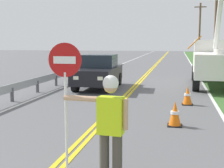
% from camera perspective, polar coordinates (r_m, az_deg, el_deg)
% --- Properties ---
extents(centerline_yellow_left, '(0.11, 110.00, 0.01)m').
position_cam_1_polar(centerline_yellow_left, '(21.38, 5.81, 1.44)').
color(centerline_yellow_left, yellow).
rests_on(centerline_yellow_left, ground).
extents(centerline_yellow_right, '(0.11, 110.00, 0.01)m').
position_cam_1_polar(centerline_yellow_right, '(21.36, 6.29, 1.42)').
color(centerline_yellow_right, yellow).
rests_on(centerline_yellow_right, ground).
extents(edge_line_right, '(0.12, 110.00, 0.01)m').
position_cam_1_polar(edge_line_right, '(21.31, 15.72, 1.17)').
color(edge_line_right, silver).
rests_on(edge_line_right, ground).
extents(edge_line_left, '(0.12, 110.00, 0.01)m').
position_cam_1_polar(edge_line_left, '(22.02, -3.31, 1.65)').
color(edge_line_left, silver).
rests_on(edge_line_left, ground).
extents(flagger_worker, '(1.08, 0.27, 1.83)m').
position_cam_1_polar(flagger_worker, '(4.99, -0.35, -7.30)').
color(flagger_worker, '#474238').
rests_on(flagger_worker, ground).
extents(stop_sign_paddle, '(0.56, 0.04, 2.33)m').
position_cam_1_polar(stop_sign_paddle, '(5.14, -8.57, 0.58)').
color(stop_sign_paddle, silver).
rests_on(stop_sign_paddle, ground).
extents(utility_bucket_truck, '(2.88, 6.88, 5.45)m').
position_cam_1_polar(utility_bucket_truck, '(17.83, 18.43, 4.37)').
color(utility_bucket_truck, white).
rests_on(utility_bucket_truck, ground).
extents(oncoming_sedan_nearest, '(2.00, 4.15, 1.70)m').
position_cam_1_polar(oncoming_sedan_nearest, '(15.75, -2.49, 2.25)').
color(oncoming_sedan_nearest, black).
rests_on(oncoming_sedan_nearest, ground).
extents(utility_pole_mid, '(1.80, 0.28, 8.21)m').
position_cam_1_polar(utility_pole_mid, '(34.83, 18.49, 10.56)').
color(utility_pole_mid, brown).
rests_on(utility_pole_mid, ground).
extents(utility_pole_far, '(1.80, 0.28, 8.25)m').
position_cam_1_polar(utility_pole_far, '(50.66, 15.79, 9.69)').
color(utility_pole_far, brown).
rests_on(utility_pole_far, ground).
extents(traffic_cone_lead, '(0.40, 0.40, 0.70)m').
position_cam_1_polar(traffic_cone_lead, '(8.89, 11.48, -5.46)').
color(traffic_cone_lead, orange).
rests_on(traffic_cone_lead, ground).
extents(traffic_cone_mid, '(0.40, 0.40, 0.70)m').
position_cam_1_polar(traffic_cone_mid, '(11.95, 13.69, -2.13)').
color(traffic_cone_mid, orange).
rests_on(traffic_cone_mid, ground).
extents(guardrail_left_shoulder, '(0.10, 32.00, 0.71)m').
position_cam_1_polar(guardrail_left_shoulder, '(17.97, -8.87, 1.84)').
color(guardrail_left_shoulder, '#9EA0A3').
rests_on(guardrail_left_shoulder, ground).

